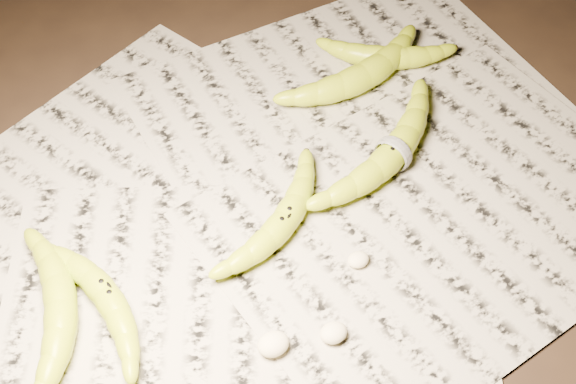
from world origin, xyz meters
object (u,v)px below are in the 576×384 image
banana_left_a (105,293)px  banana_center (284,219)px  banana_taped (393,152)px  banana_upper_b (386,56)px  banana_left_b (60,306)px  banana_upper_a (363,75)px

banana_left_a → banana_center: (0.22, -0.00, 0.00)m
banana_taped → banana_upper_b: bearing=34.9°
banana_center → banana_taped: size_ratio=0.80×
banana_center → banana_taped: (0.17, 0.03, 0.00)m
banana_left_b → banana_upper_b: size_ratio=1.15×
banana_left_b → banana_taped: banana_taped is taller
banana_center → banana_upper_a: (0.21, 0.17, 0.00)m
banana_left_a → banana_left_b: size_ratio=0.98×
banana_upper_b → banana_upper_a: bearing=-124.7°
banana_taped → banana_left_a: bearing=158.2°
banana_upper_a → banana_upper_b: bearing=14.0°
banana_center → banana_upper_a: bearing=7.1°
banana_left_a → banana_center: size_ratio=1.00×
banana_left_b → banana_upper_b: banana_left_b is taller
banana_left_b → banana_upper_b: 0.57m
banana_upper_b → banana_left_b: bearing=-128.7°
banana_left_a → banana_taped: (0.40, 0.02, 0.00)m
banana_taped → banana_upper_b: (0.09, 0.16, -0.00)m
banana_center → banana_upper_b: same height
banana_upper_b → banana_center: bearing=-111.6°
banana_upper_b → banana_left_a: bearing=-126.3°
banana_left_b → banana_taped: bearing=-71.9°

